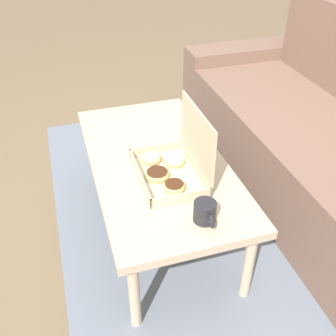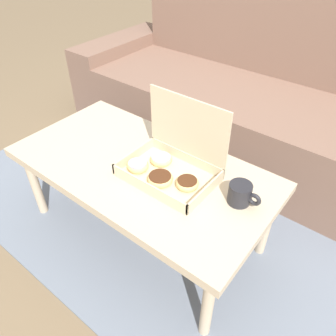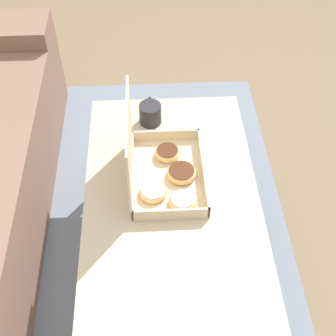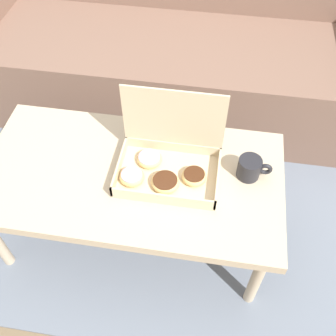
{
  "view_description": "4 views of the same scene",
  "coord_description": "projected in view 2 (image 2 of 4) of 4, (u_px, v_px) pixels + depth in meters",
  "views": [
    {
      "loc": [
        1.45,
        -0.57,
        1.48
      ],
      "look_at": [
        0.14,
        -0.17,
        0.48
      ],
      "focal_mm": 42.0,
      "sensor_mm": 36.0,
      "label": 1
    },
    {
      "loc": [
        0.78,
        -0.97,
        1.32
      ],
      "look_at": [
        0.14,
        -0.17,
        0.48
      ],
      "focal_mm": 35.0,
      "sensor_mm": 36.0,
      "label": 2
    },
    {
      "loc": [
        -0.95,
        -0.11,
        1.7
      ],
      "look_at": [
        0.14,
        -0.17,
        0.48
      ],
      "focal_mm": 50.0,
      "sensor_mm": 36.0,
      "label": 3
    },
    {
      "loc": [
        0.29,
        -1.07,
        1.61
      ],
      "look_at": [
        0.14,
        -0.17,
        0.48
      ],
      "focal_mm": 42.0,
      "sensor_mm": 36.0,
      "label": 4
    }
  ],
  "objects": [
    {
      "name": "ground_plane",
      "position": [
        166.0,
        211.0,
        1.8
      ],
      "size": [
        12.0,
        12.0,
        0.0
      ],
      "primitive_type": "plane",
      "color": "#756047"
    },
    {
      "name": "area_rug",
      "position": [
        197.0,
        182.0,
        1.98
      ],
      "size": [
        2.45,
        1.98,
        0.01
      ],
      "primitive_type": "cube",
      "color": "slate",
      "rests_on": "ground_plane"
    },
    {
      "name": "couch",
      "position": [
        246.0,
        104.0,
        2.11
      ],
      "size": [
        2.33,
        0.85,
        0.93
      ],
      "color": "#7A5B4C",
      "rests_on": "ground_plane"
    },
    {
      "name": "coffee_table",
      "position": [
        141.0,
        172.0,
        1.44
      ],
      "size": [
        1.16,
        0.6,
        0.43
      ],
      "color": "#C6B293",
      "rests_on": "ground_plane"
    },
    {
      "name": "pastry_box",
      "position": [
        169.0,
        163.0,
        1.34
      ],
      "size": [
        0.38,
        0.26,
        0.31
      ],
      "color": "beige",
      "rests_on": "coffee_table"
    },
    {
      "name": "coffee_mug",
      "position": [
        241.0,
        194.0,
        1.22
      ],
      "size": [
        0.13,
        0.09,
        0.08
      ],
      "color": "#232328",
      "rests_on": "coffee_table"
    }
  ]
}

